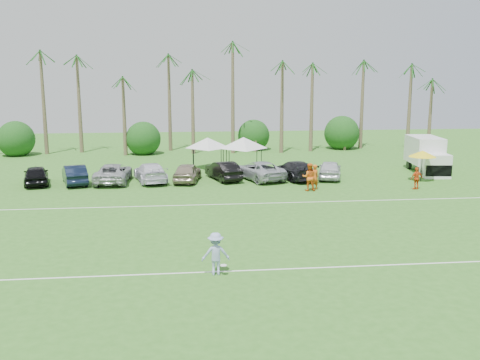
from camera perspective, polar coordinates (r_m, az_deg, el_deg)
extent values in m
plane|color=#316B20|center=(21.03, -0.45, -11.63)|extent=(120.00, 120.00, 0.00)
cube|color=white|center=(22.87, -0.96, -9.69)|extent=(80.00, 0.10, 0.01)
cube|color=white|center=(34.33, -2.80, -2.62)|extent=(80.00, 0.10, 0.01)
cone|color=brown|center=(59.36, -21.05, 6.82)|extent=(0.44, 0.44, 9.00)
cone|color=brown|center=(58.27, -16.29, 7.54)|extent=(0.44, 0.44, 10.00)
cone|color=brown|center=(57.69, -12.36, 8.19)|extent=(0.44, 0.44, 11.00)
cone|color=brown|center=(57.49, -8.31, 6.82)|extent=(0.44, 0.44, 8.00)
cone|color=brown|center=(57.45, -4.30, 7.40)|extent=(0.44, 0.44, 9.00)
cone|color=brown|center=(57.70, -0.29, 7.94)|extent=(0.44, 0.44, 10.00)
cone|color=brown|center=(58.22, 3.67, 8.44)|extent=(0.44, 0.44, 11.00)
cone|color=brown|center=(59.36, 8.44, 6.94)|extent=(0.44, 0.44, 8.00)
cone|color=brown|center=(60.78, 13.06, 7.34)|extent=(0.44, 0.44, 9.00)
cone|color=brown|center=(62.58, 17.45, 7.68)|extent=(0.44, 0.44, 10.00)
cone|color=brown|center=(64.25, 20.78, 8.00)|extent=(0.44, 0.44, 11.00)
cylinder|color=brown|center=(61.20, -22.38, 3.25)|extent=(0.30, 0.30, 1.40)
sphere|color=#124213|center=(61.08, -22.46, 4.27)|extent=(4.00, 4.00, 4.00)
cylinder|color=brown|center=(58.92, -10.13, 3.63)|extent=(0.30, 0.30, 1.40)
sphere|color=#124213|center=(58.79, -10.17, 4.70)|extent=(4.00, 4.00, 4.00)
cylinder|color=brown|center=(59.31, 1.54, 3.85)|extent=(0.30, 0.30, 1.40)
sphere|color=#124213|center=(59.18, 1.54, 4.91)|extent=(4.00, 4.00, 4.00)
cylinder|color=brown|center=(61.45, 10.84, 3.91)|extent=(0.30, 0.30, 1.40)
sphere|color=#124213|center=(61.33, 10.88, 4.93)|extent=(4.00, 4.00, 4.00)
imported|color=#D35A17|center=(39.00, 7.94, 0.31)|extent=(0.77, 0.61, 1.85)
imported|color=orange|center=(38.54, 7.38, 0.32)|extent=(1.09, 0.91, 2.00)
imported|color=#E05118|center=(40.78, 18.32, 0.17)|extent=(1.02, 0.59, 1.63)
cube|color=white|center=(48.69, 19.07, 3.05)|extent=(2.74, 4.41, 2.27)
cube|color=white|center=(46.10, 20.14, 1.43)|extent=(2.26, 1.86, 1.91)
cube|color=black|center=(45.51, 20.40, 0.95)|extent=(2.11, 0.51, 0.91)
cube|color=#E5590C|center=(49.12, 20.31, 2.56)|extent=(0.19, 1.45, 0.82)
cylinder|color=black|center=(46.06, 18.95, 0.81)|extent=(0.36, 0.84, 0.82)
cylinder|color=black|center=(46.67, 21.07, 0.79)|extent=(0.36, 0.84, 0.82)
cylinder|color=black|center=(49.64, 17.58, 1.59)|extent=(0.36, 0.84, 0.82)
cylinder|color=black|center=(50.20, 19.56, 1.57)|extent=(0.36, 0.84, 0.82)
cylinder|color=black|center=(46.29, -4.96, 2.06)|extent=(0.06, 0.06, 1.85)
cylinder|color=black|center=(46.42, -1.79, 2.12)|extent=(0.06, 0.06, 1.85)
cylinder|color=black|center=(48.83, -5.03, 2.53)|extent=(0.06, 0.06, 1.85)
cylinder|color=black|center=(48.95, -2.02, 2.59)|extent=(0.06, 0.06, 1.85)
pyramid|color=silver|center=(47.36, -3.48, 4.54)|extent=(3.99, 3.99, 0.92)
cylinder|color=black|center=(44.90, -1.16, 1.89)|extent=(0.06, 0.06, 1.96)
cylinder|color=black|center=(45.22, 2.29, 1.95)|extent=(0.06, 0.06, 1.96)
cylinder|color=black|center=(47.59, -1.46, 2.41)|extent=(0.06, 0.06, 1.96)
cylinder|color=black|center=(47.89, 1.81, 2.47)|extent=(0.06, 0.06, 1.96)
pyramid|color=silver|center=(46.12, 0.37, 4.59)|extent=(4.23, 4.23, 0.98)
cylinder|color=black|center=(44.03, 18.80, 1.27)|extent=(0.05, 0.05, 2.18)
cone|color=yellow|center=(43.87, 18.89, 2.67)|extent=(2.18, 2.18, 0.50)
imported|color=#9AA9DB|center=(22.26, -2.61, -7.86)|extent=(1.18, 0.70, 1.80)
cylinder|color=white|center=(22.28, -1.77, -9.08)|extent=(0.27, 0.27, 0.03)
imported|color=black|center=(43.31, -20.92, 0.50)|extent=(2.72, 4.63, 1.48)
imported|color=black|center=(42.61, -17.23, 0.58)|extent=(2.78, 4.74, 1.48)
imported|color=#A5A6A9|center=(42.41, -13.38, 0.73)|extent=(2.62, 5.39, 1.48)
imported|color=silver|center=(42.16, -9.53, 0.81)|extent=(3.15, 5.42, 1.48)
imported|color=gray|center=(41.80, -5.65, 0.83)|extent=(2.52, 4.58, 1.48)
imported|color=black|center=(42.36, -1.80, 1.01)|extent=(2.82, 4.75, 1.48)
imported|color=#A8ABB2|center=(42.45, 2.07, 1.03)|extent=(4.14, 5.83, 1.48)
imported|color=black|center=(42.83, 5.87, 1.07)|extent=(3.11, 5.42, 1.48)
imported|color=silver|center=(43.46, 9.57, 1.12)|extent=(2.92, 4.65, 1.48)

